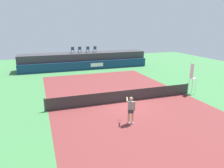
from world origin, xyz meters
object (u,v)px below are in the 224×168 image
(net_post_near, at_px, (45,105))
(spectator_chair_far_left, at_px, (73,50))
(spectator_chair_right, at_px, (95,49))
(tennis_player, at_px, (131,109))
(net_post_far, at_px, (187,88))
(spectator_chair_center, at_px, (88,49))
(spectator_chair_left, at_px, (80,49))
(umpire_chair, at_px, (192,76))

(net_post_near, bearing_deg, spectator_chair_far_left, 73.17)
(spectator_chair_right, distance_m, tennis_player, 19.24)
(spectator_chair_right, bearing_deg, net_post_far, -73.16)
(spectator_chair_far_left, relative_size, tennis_player, 0.50)
(spectator_chair_far_left, bearing_deg, spectator_chair_center, -0.18)
(spectator_chair_center, distance_m, tennis_player, 19.13)
(spectator_chair_left, relative_size, net_post_far, 0.89)
(spectator_chair_center, height_order, spectator_chair_right, same)
(spectator_chair_center, bearing_deg, spectator_chair_left, 172.87)
(spectator_chair_far_left, relative_size, spectator_chair_left, 1.00)
(net_post_near, distance_m, net_post_far, 12.40)
(umpire_chair, bearing_deg, net_post_near, -180.00)
(spectator_chair_far_left, bearing_deg, net_post_near, -106.83)
(spectator_chair_right, height_order, net_post_far, spectator_chair_right)
(spectator_chair_far_left, relative_size, net_post_far, 0.89)
(spectator_chair_center, bearing_deg, spectator_chair_right, -0.68)
(net_post_far, bearing_deg, net_post_near, 180.00)
(spectator_chair_center, xyz_separation_m, tennis_player, (-1.70, -18.98, -1.73))
(spectator_chair_center, xyz_separation_m, spectator_chair_right, (1.05, -0.01, 0.00))
(spectator_chair_center, distance_m, net_post_far, 16.33)
(spectator_chair_right, bearing_deg, spectator_chair_far_left, 179.66)
(spectator_chair_far_left, distance_m, spectator_chair_right, 3.23)
(tennis_player, bearing_deg, net_post_near, 143.03)
(spectator_chair_right, height_order, tennis_player, spectator_chair_right)
(spectator_chair_center, bearing_deg, tennis_player, -95.11)
(spectator_chair_left, xyz_separation_m, umpire_chair, (7.18, -15.30, -1.11))
(spectator_chair_center, xyz_separation_m, net_post_near, (-6.76, -15.16, -2.19))
(spectator_chair_left, bearing_deg, net_post_far, -66.12)
(spectator_chair_left, xyz_separation_m, spectator_chair_right, (2.19, -0.15, 0.00))
(tennis_player, bearing_deg, net_post_far, 27.46)
(net_post_near, relative_size, tennis_player, 0.56)
(spectator_chair_far_left, relative_size, net_post_near, 0.89)
(spectator_chair_far_left, bearing_deg, spectator_chair_right, -0.34)
(spectator_chair_far_left, xyz_separation_m, net_post_near, (-4.59, -15.17, -2.19))
(spectator_chair_far_left, xyz_separation_m, tennis_player, (0.48, -18.98, -1.73))
(spectator_chair_left, relative_size, spectator_chair_center, 1.00)
(spectator_chair_right, relative_size, umpire_chair, 0.32)
(tennis_player, bearing_deg, spectator_chair_far_left, 91.44)
(spectator_chair_left, bearing_deg, tennis_player, -91.68)
(spectator_chair_far_left, xyz_separation_m, net_post_far, (7.81, -15.17, -2.19))
(umpire_chair, bearing_deg, spectator_chair_right, 108.24)
(umpire_chair, distance_m, net_post_near, 12.85)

